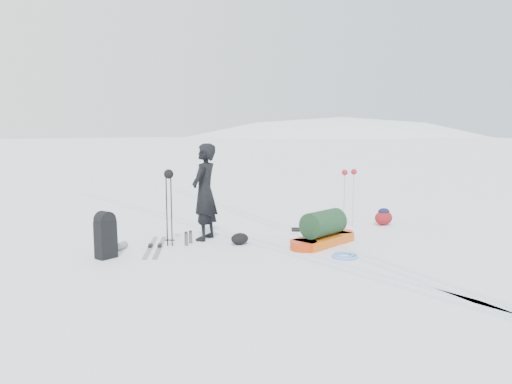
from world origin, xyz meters
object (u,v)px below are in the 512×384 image
Objects in this scene: pulk_sled at (323,232)px; ski_poles_black at (169,183)px; expedition_rucksack at (107,236)px; skier at (205,192)px.

pulk_sled is 2.97m from ski_poles_black.
ski_poles_black is at bearing -9.82° from expedition_rucksack.
expedition_rucksack is (-3.59, 1.37, 0.12)m from pulk_sled.
skier is at bearing -8.01° from ski_poles_black.
expedition_rucksack is (-1.99, -0.25, -0.57)m from skier.
pulk_sled is 1.23× the size of ski_poles_black.
expedition_rucksack is 0.56× the size of ski_poles_black.
skier is 1.32× the size of ski_poles_black.
pulk_sled is at bearing 98.46° from skier.
skier is 2.35× the size of expedition_rucksack.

